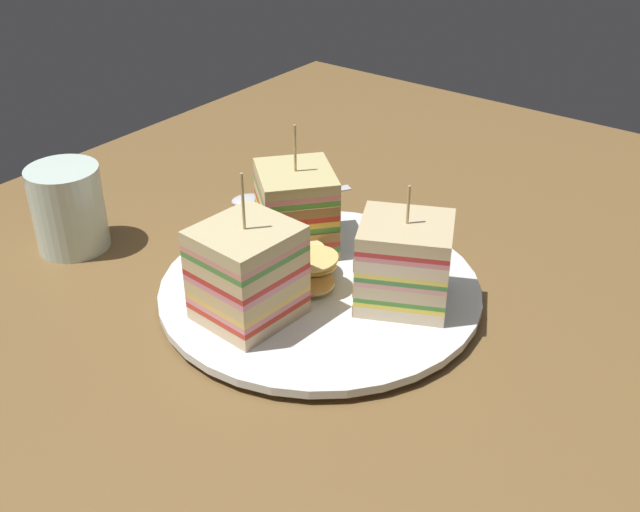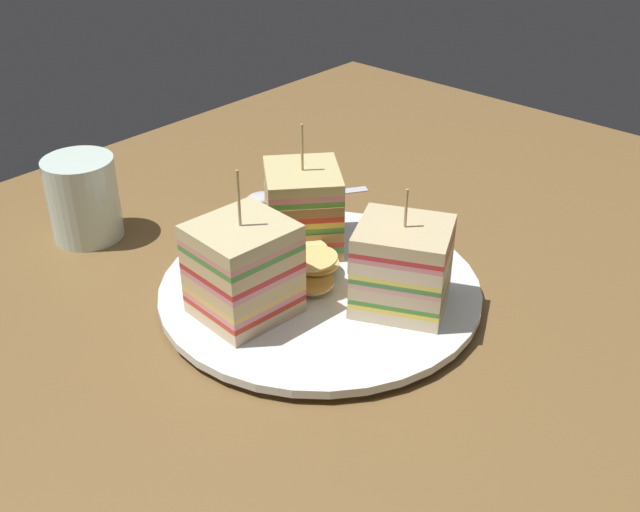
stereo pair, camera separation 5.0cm
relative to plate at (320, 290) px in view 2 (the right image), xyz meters
The scene contains 8 objects.
ground_plane 1.74cm from the plate, ahead, with size 114.18×87.93×1.80cm, color brown.
plate is the anchor object (origin of this frame).
sandwich_wedge_0 8.80cm from the plate, 164.75° to the left, with size 8.19×7.64×13.07cm.
sandwich_wedge_1 8.62cm from the plate, 72.00° to the right, with size 9.45×9.83×10.97cm.
sandwich_wedge_2 8.69cm from the plate, 54.57° to the left, with size 10.16×10.24×12.34cm.
chip_pile 2.47cm from the plate, 90.10° to the left, with size 7.35×7.36×3.44cm.
spoon 20.09cm from the plate, 55.60° to the left, with size 12.79×9.21×1.00cm.
drinking_glass 26.49cm from the plate, 106.42° to the left, with size 7.04×7.04×8.52cm.
Camera 2 is at (-42.48, -38.35, 38.84)cm, focal length 42.96 mm.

